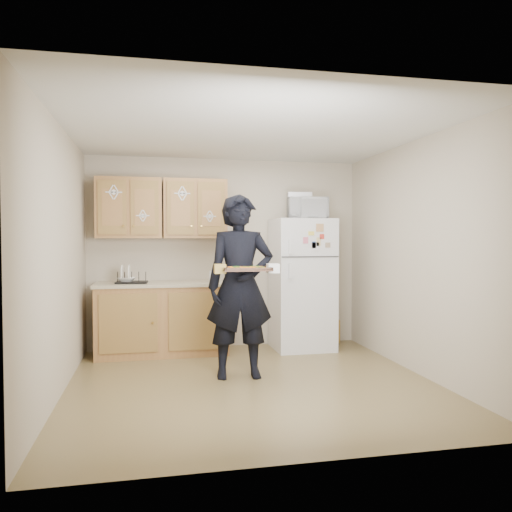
% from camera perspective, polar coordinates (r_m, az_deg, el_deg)
% --- Properties ---
extents(floor, '(3.60, 3.60, 0.00)m').
position_cam_1_polar(floor, '(5.13, -0.40, -14.36)').
color(floor, olive).
rests_on(floor, ground).
extents(ceiling, '(3.60, 3.60, 0.00)m').
position_cam_1_polar(ceiling, '(5.03, -0.41, 14.10)').
color(ceiling, silver).
rests_on(ceiling, wall_back).
extents(wall_back, '(3.60, 0.04, 2.50)m').
position_cam_1_polar(wall_back, '(6.70, -3.45, 0.33)').
color(wall_back, '#BAAD97').
rests_on(wall_back, floor).
extents(wall_front, '(3.60, 0.04, 2.50)m').
position_cam_1_polar(wall_front, '(3.18, 6.01, -1.52)').
color(wall_front, '#BAAD97').
rests_on(wall_front, floor).
extents(wall_left, '(0.04, 3.60, 2.50)m').
position_cam_1_polar(wall_left, '(4.90, -21.51, -0.42)').
color(wall_left, '#BAAD97').
rests_on(wall_left, floor).
extents(wall_right, '(0.04, 3.60, 2.50)m').
position_cam_1_polar(wall_right, '(5.57, 18.07, -0.10)').
color(wall_right, '#BAAD97').
rests_on(wall_right, floor).
extents(refrigerator, '(0.75, 0.70, 1.70)m').
position_cam_1_polar(refrigerator, '(6.57, 5.27, -3.20)').
color(refrigerator, white).
rests_on(refrigerator, floor).
extents(base_cabinet, '(1.60, 0.60, 0.86)m').
position_cam_1_polar(base_cabinet, '(6.39, -10.63, -7.18)').
color(base_cabinet, brown).
rests_on(base_cabinet, floor).
extents(countertop, '(1.64, 0.64, 0.04)m').
position_cam_1_polar(countertop, '(6.33, -10.66, -3.15)').
color(countertop, '#C6B498').
rests_on(countertop, base_cabinet).
extents(upper_cab_left, '(0.80, 0.33, 0.75)m').
position_cam_1_polar(upper_cab_left, '(6.46, -14.30, 5.31)').
color(upper_cab_left, brown).
rests_on(upper_cab_left, wall_back).
extents(upper_cab_right, '(0.80, 0.33, 0.75)m').
position_cam_1_polar(upper_cab_right, '(6.47, -7.00, 5.35)').
color(upper_cab_right, brown).
rests_on(upper_cab_right, wall_back).
extents(cereal_box, '(0.20, 0.07, 0.32)m').
position_cam_1_polar(cereal_box, '(7.06, 8.72, -8.52)').
color(cereal_box, gold).
rests_on(cereal_box, floor).
extents(person, '(0.71, 0.48, 1.90)m').
position_cam_1_polar(person, '(5.19, -1.83, -3.46)').
color(person, black).
rests_on(person, floor).
extents(baking_tray, '(0.48, 0.36, 0.04)m').
position_cam_1_polar(baking_tray, '(4.88, -1.07, -1.56)').
color(baking_tray, black).
rests_on(baking_tray, person).
extents(pizza_front_left, '(0.16, 0.16, 0.02)m').
position_cam_1_polar(pizza_front_left, '(4.79, -2.23, -1.42)').
color(pizza_front_left, orange).
rests_on(pizza_front_left, baking_tray).
extents(pizza_front_right, '(0.16, 0.16, 0.02)m').
position_cam_1_polar(pizza_front_right, '(4.82, 0.34, -1.40)').
color(pizza_front_right, orange).
rests_on(pizza_front_right, baking_tray).
extents(pizza_back_left, '(0.16, 0.16, 0.02)m').
position_cam_1_polar(pizza_back_left, '(4.94, -2.45, -1.32)').
color(pizza_back_left, orange).
rests_on(pizza_back_left, baking_tray).
extents(pizza_back_right, '(0.16, 0.16, 0.02)m').
position_cam_1_polar(pizza_back_right, '(4.97, 0.03, -1.29)').
color(pizza_back_right, orange).
rests_on(pizza_back_right, baking_tray).
extents(pizza_center, '(0.16, 0.16, 0.02)m').
position_cam_1_polar(pizza_center, '(4.88, -1.07, -1.36)').
color(pizza_center, orange).
rests_on(pizza_center, baking_tray).
extents(microwave, '(0.53, 0.39, 0.28)m').
position_cam_1_polar(microwave, '(6.52, 5.88, 5.44)').
color(microwave, white).
rests_on(microwave, refrigerator).
extents(foil_pan, '(0.34, 0.26, 0.06)m').
position_cam_1_polar(foil_pan, '(6.54, 4.96, 6.93)').
color(foil_pan, silver).
rests_on(foil_pan, microwave).
extents(dish_rack, '(0.39, 0.31, 0.15)m').
position_cam_1_polar(dish_rack, '(6.29, -14.02, -2.34)').
color(dish_rack, black).
rests_on(dish_rack, countertop).
extents(bowl, '(0.25, 0.25, 0.05)m').
position_cam_1_polar(bowl, '(6.30, -14.57, -2.62)').
color(bowl, white).
rests_on(bowl, dish_rack).
extents(soap_bottle, '(0.11, 0.11, 0.21)m').
position_cam_1_polar(soap_bottle, '(6.27, -4.88, -2.04)').
color(soap_bottle, white).
rests_on(soap_bottle, countertop).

